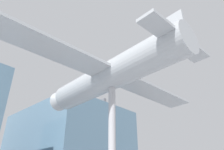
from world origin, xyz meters
TOP-DOWN VIEW (x-y plane):
  - support_pylon_central at (0.00, 0.00)m, footprint 0.43×0.43m
  - suspended_airplane at (0.02, 0.25)m, footprint 16.42×12.65m

SIDE VIEW (x-z plane):
  - support_pylon_central at x=0.00m, z-range 0.00..6.99m
  - suspended_airplane at x=0.02m, z-range 6.55..9.34m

